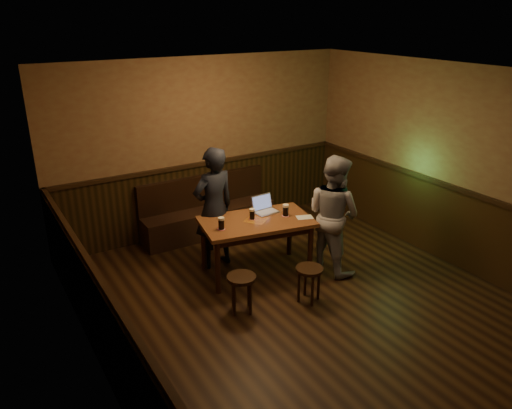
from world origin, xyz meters
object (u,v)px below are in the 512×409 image
object	(u,v)px
stool_left	(241,283)
pint_mid	(252,214)
pub_table	(256,227)
laptop	(264,208)
stool_right	(309,274)
pint_left	(221,223)
person_suit	(214,208)
person_grey	(333,214)
pint_right	(286,210)
bench	(208,216)

from	to	relation	value
stool_left	pint_mid	bearing A→B (deg)	51.66
pub_table	laptop	xyz separation A→B (m)	(0.25, 0.19, 0.16)
stool_right	laptop	bearing A→B (deg)	86.65
pint_left	person_suit	size ratio (longest dim) A/B	0.09
stool_left	person_suit	xyz separation A→B (m)	(0.27, 1.24, 0.49)
laptop	person_grey	bearing A→B (deg)	-46.16
pint_mid	person_suit	distance (m)	0.57
pub_table	stool_right	world-z (taller)	pub_table
pint_right	person_suit	size ratio (longest dim) A/B	0.10
stool_right	person_grey	size ratio (longest dim) A/B	0.28
pub_table	bench	bearing A→B (deg)	100.48
pub_table	person_suit	distance (m)	0.66
laptop	person_grey	distance (m)	0.96
stool_right	pint_left	size ratio (longest dim) A/B	2.82
bench	pub_table	bearing A→B (deg)	-90.00
pint_right	person_grey	size ratio (longest dim) A/B	0.10
person_grey	pint_right	bearing A→B (deg)	46.20
pint_right	laptop	bearing A→B (deg)	120.96
pub_table	pint_mid	world-z (taller)	pint_mid
bench	person_grey	size ratio (longest dim) A/B	1.32
pub_table	pint_mid	size ratio (longest dim) A/B	10.58
pub_table	pint_left	xyz separation A→B (m)	(-0.54, -0.02, 0.19)
bench	stool_right	world-z (taller)	bench
stool_left	pint_left	xyz separation A→B (m)	(0.11, 0.71, 0.49)
stool_left	pint_right	xyz separation A→B (m)	(1.07, 0.64, 0.50)
stool_left	pint_left	size ratio (longest dim) A/B	2.91
pint_mid	pint_right	world-z (taller)	pint_right
bench	person_suit	size ratio (longest dim) A/B	1.26
bench	pub_table	distance (m)	1.58
stool_left	laptop	size ratio (longest dim) A/B	1.40
pint_mid	stool_left	bearing A→B (deg)	-128.34
stool_left	person_suit	world-z (taller)	person_suit
stool_right	person_suit	world-z (taller)	person_suit
bench	pint_left	world-z (taller)	pint_left
stool_left	person_suit	size ratio (longest dim) A/B	0.28
laptop	pub_table	bearing A→B (deg)	-146.29
bench	pub_table	xyz separation A→B (m)	(0.00, -1.53, 0.38)
pub_table	stool_left	bearing A→B (deg)	-121.33
pub_table	laptop	world-z (taller)	laptop
pint_left	stool_left	bearing A→B (deg)	-98.92
pint_mid	pint_left	bearing A→B (deg)	-171.52
pint_mid	pint_right	size ratio (longest dim) A/B	0.90
pint_left	pint_mid	xyz separation A→B (m)	(0.51, 0.08, -0.01)
pint_right	person_grey	distance (m)	0.65
bench	stool_right	bearing A→B (deg)	-85.85
bench	laptop	world-z (taller)	laptop
pint_left	bench	bearing A→B (deg)	70.72
person_suit	pub_table	bearing A→B (deg)	120.47
bench	laptop	distance (m)	1.46
person_grey	pint_left	bearing A→B (deg)	64.20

